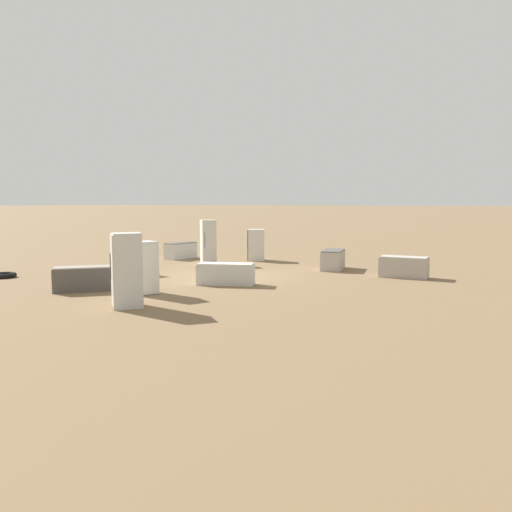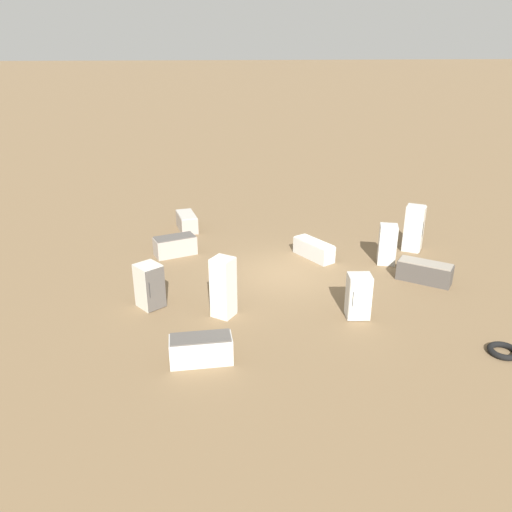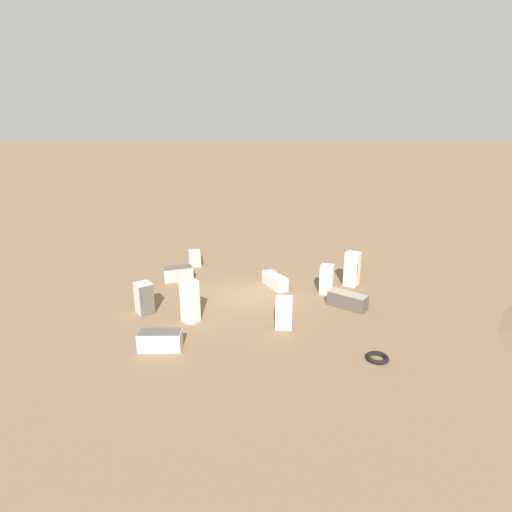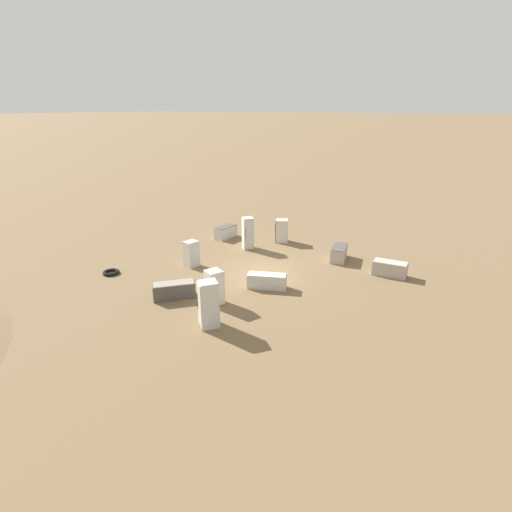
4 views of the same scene
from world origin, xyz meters
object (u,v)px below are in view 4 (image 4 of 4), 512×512
object	(u,v)px
discarded_fridge_9	(339,253)
scrap_tire	(111,272)
discarded_fridge_0	(281,231)
discarded_fridge_1	(226,232)
discarded_fridge_7	(214,287)
discarded_fridge_6	(267,281)
discarded_fridge_2	(248,233)
discarded_fridge_5	(174,290)
discarded_fridge_3	(208,304)
discarded_fridge_8	(390,269)
discarded_fridge_4	(191,254)

from	to	relation	value
discarded_fridge_9	scrap_tire	world-z (taller)	discarded_fridge_9
scrap_tire	discarded_fridge_0	bearing A→B (deg)	-28.03
discarded_fridge_0	discarded_fridge_1	distance (m)	3.72
discarded_fridge_7	scrap_tire	bearing A→B (deg)	-64.44
discarded_fridge_6	scrap_tire	bearing A→B (deg)	-92.55
discarded_fridge_0	discarded_fridge_2	bearing A→B (deg)	122.92
scrap_tire	discarded_fridge_1	bearing A→B (deg)	-10.15
discarded_fridge_1	discarded_fridge_5	size ratio (longest dim) A/B	0.93
discarded_fridge_6	scrap_tire	distance (m)	8.21
discarded_fridge_1	scrap_tire	size ratio (longest dim) A/B	2.01
discarded_fridge_3	scrap_tire	world-z (taller)	discarded_fridge_3
discarded_fridge_0	discarded_fridge_7	size ratio (longest dim) A/B	0.94
discarded_fridge_6	discarded_fridge_5	bearing A→B (deg)	-66.65
discarded_fridge_1	discarded_fridge_3	world-z (taller)	discarded_fridge_3
discarded_fridge_9	discarded_fridge_1	bearing A→B (deg)	167.08
discarded_fridge_1	discarded_fridge_9	world-z (taller)	discarded_fridge_9
discarded_fridge_9	discarded_fridge_8	bearing A→B (deg)	-27.69
discarded_fridge_5	discarded_fridge_9	xyz separation A→B (m)	(8.49, -4.56, 0.02)
discarded_fridge_4	discarded_fridge_8	world-z (taller)	discarded_fridge_4
discarded_fridge_4	discarded_fridge_2	bearing A→B (deg)	-2.81
discarded_fridge_4	discarded_fridge_5	size ratio (longest dim) A/B	0.77
discarded_fridge_0	discarded_fridge_8	world-z (taller)	discarded_fridge_0
discarded_fridge_0	discarded_fridge_4	world-z (taller)	discarded_fridge_0
discarded_fridge_0	discarded_fridge_3	bearing A→B (deg)	163.15
discarded_fridge_7	discarded_fridge_9	distance (m)	8.40
discarded_fridge_2	discarded_fridge_6	size ratio (longest dim) A/B	0.99
discarded_fridge_6	discarded_fridge_7	bearing A→B (deg)	-46.18
discarded_fridge_5	scrap_tire	bearing A→B (deg)	-140.86
discarded_fridge_6	discarded_fridge_9	world-z (taller)	discarded_fridge_9
discarded_fridge_9	discarded_fridge_0	bearing A→B (deg)	151.89
discarded_fridge_6	scrap_tire	xyz separation A→B (m)	(-2.82, 7.70, -0.27)
discarded_fridge_7	scrap_tire	size ratio (longest dim) A/B	1.84
discarded_fridge_1	discarded_fridge_2	distance (m)	2.67
discarded_fridge_5	scrap_tire	world-z (taller)	discarded_fridge_5
discarded_fridge_3	discarded_fridge_7	size ratio (longest dim) A/B	1.24
discarded_fridge_6	discarded_fridge_7	xyz separation A→B (m)	(-2.58, 1.13, 0.42)
discarded_fridge_7	discarded_fridge_4	bearing A→B (deg)	-103.44
discarded_fridge_2	discarded_fridge_3	distance (m)	9.29
discarded_fridge_4	discarded_fridge_9	bearing A→B (deg)	-39.88
discarded_fridge_3	discarded_fridge_8	world-z (taller)	discarded_fridge_3
discarded_fridge_7	discarded_fridge_8	bearing A→B (deg)	165.14
discarded_fridge_7	discarded_fridge_8	distance (m)	9.18
discarded_fridge_5	discarded_fridge_8	size ratio (longest dim) A/B	1.06
discarded_fridge_1	scrap_tire	world-z (taller)	discarded_fridge_1
discarded_fridge_5	discarded_fridge_1	bearing A→B (deg)	153.95
discarded_fridge_9	discarded_fridge_7	bearing A→B (deg)	-122.13
discarded_fridge_9	discarded_fridge_2	bearing A→B (deg)	177.94
discarded_fridge_9	scrap_tire	distance (m)	12.35
discarded_fridge_0	discarded_fridge_3	size ratio (longest dim) A/B	0.76
discarded_fridge_9	discarded_fridge_5	bearing A→B (deg)	-131.82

